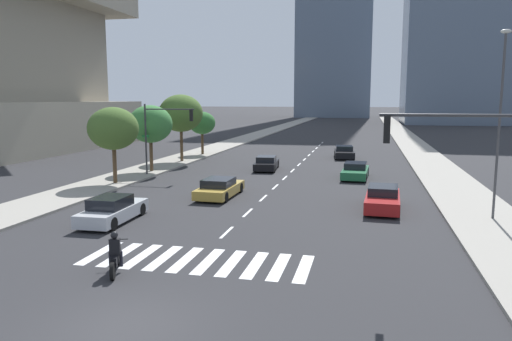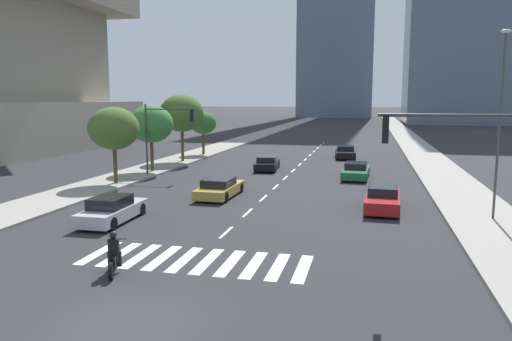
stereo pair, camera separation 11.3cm
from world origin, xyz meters
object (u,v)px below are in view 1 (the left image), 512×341
at_px(motorcycle_lead, 116,256).
at_px(street_tree_nearest, 113,129).
at_px(street_tree_second, 150,124).
at_px(sedan_silver_1, 112,210).
at_px(sedan_red_3, 383,199).
at_px(sedan_black_2, 344,153).
at_px(sedan_black_0, 267,163).
at_px(street_lamp_east, 500,113).
at_px(traffic_signal_far, 164,126).
at_px(street_tree_third, 181,113).
at_px(sedan_gold_5, 219,188).
at_px(street_tree_fourth, 202,123).
at_px(sedan_green_4, 355,171).
at_px(traffic_signal_near, 474,160).

xyz_separation_m(motorcycle_lead, street_tree_nearest, (-8.90, 16.12, 3.40)).
bearing_deg(street_tree_nearest, street_tree_second, 90.00).
xyz_separation_m(sedan_silver_1, sedan_red_3, (13.08, 5.87, -0.00)).
bearing_deg(sedan_silver_1, sedan_black_2, -19.91).
relative_size(sedan_black_0, sedan_red_3, 0.97).
bearing_deg(sedan_black_0, street_lamp_east, -140.66).
height_order(traffic_signal_far, street_tree_third, street_tree_third).
bearing_deg(street_lamp_east, motorcycle_lead, -143.71).
bearing_deg(sedan_gold_5, street_tree_second, 46.12).
distance_m(motorcycle_lead, sedan_silver_1, 7.37).
xyz_separation_m(motorcycle_lead, street_tree_fourth, (-8.90, 34.97, 2.91)).
bearing_deg(sedan_green_4, sedan_silver_1, -31.77).
bearing_deg(sedan_green_4, motorcycle_lead, -15.77).
relative_size(motorcycle_lead, street_tree_third, 0.32).
relative_size(sedan_gold_5, street_tree_nearest, 0.89).
relative_size(sedan_red_3, traffic_signal_near, 0.84).
height_order(street_tree_nearest, street_tree_fourth, street_tree_nearest).
xyz_separation_m(motorcycle_lead, sedan_red_3, (9.39, 12.26, 0.01)).
relative_size(traffic_signal_near, street_tree_fourth, 1.26).
bearing_deg(sedan_black_2, street_tree_second, -53.28).
bearing_deg(sedan_black_2, sedan_green_4, 0.96).
height_order(sedan_silver_1, traffic_signal_near, traffic_signal_near).
distance_m(sedan_black_0, street_tree_fourth, 13.16).
relative_size(traffic_signal_near, street_tree_nearest, 1.08).
bearing_deg(sedan_green_4, street_tree_second, -84.64).
bearing_deg(sedan_red_3, street_lamp_east, 77.10).
relative_size(motorcycle_lead, sedan_green_4, 0.43).
relative_size(sedan_silver_1, sedan_red_3, 0.95).
height_order(sedan_black_0, street_tree_third, street_tree_third).
relative_size(sedan_green_4, street_tree_fourth, 1.05).
bearing_deg(street_lamp_east, sedan_black_2, 108.71).
bearing_deg(traffic_signal_near, sedan_green_4, -79.36).
bearing_deg(sedan_silver_1, street_tree_third, 11.72).
bearing_deg(sedan_black_0, street_tree_nearest, 132.33).
bearing_deg(sedan_green_4, traffic_signal_far, -77.53).
xyz_separation_m(sedan_green_4, street_tree_second, (-16.55, -0.76, 3.45)).
bearing_deg(sedan_black_0, traffic_signal_near, -159.47).
relative_size(sedan_black_0, street_tree_third, 0.74).
distance_m(sedan_black_0, sedan_green_4, 8.12).
bearing_deg(sedan_black_0, sedan_gold_5, 172.96).
bearing_deg(street_lamp_east, street_tree_third, 142.46).
bearing_deg(sedan_black_2, street_tree_nearest, -42.94).
distance_m(sedan_silver_1, traffic_signal_near, 16.61).
bearing_deg(street_lamp_east, sedan_black_0, 134.18).
distance_m(sedan_black_2, street_tree_fourth, 15.40).
bearing_deg(street_tree_second, motorcycle_lead, -68.08).
distance_m(street_lamp_east, street_tree_second, 26.20).
relative_size(sedan_black_2, traffic_signal_far, 0.86).
bearing_deg(street_tree_second, sedan_silver_1, -71.66).
bearing_deg(sedan_red_3, traffic_signal_near, 14.64).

